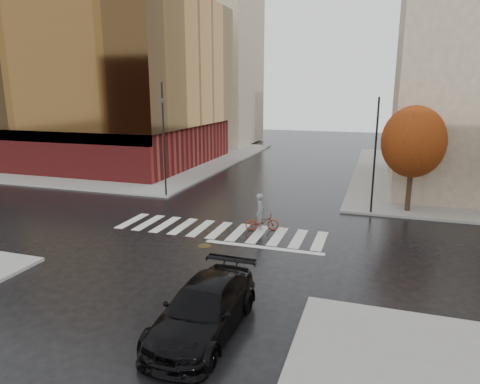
% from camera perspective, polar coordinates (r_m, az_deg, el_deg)
% --- Properties ---
extents(ground, '(120.00, 120.00, 0.00)m').
position_cam_1_polar(ground, '(23.24, -3.22, -5.48)').
color(ground, black).
rests_on(ground, ground).
extents(sidewalk_nw, '(30.00, 30.00, 0.15)m').
position_cam_1_polar(sidewalk_nw, '(51.16, -16.76, 4.56)').
color(sidewalk_nw, gray).
rests_on(sidewalk_nw, ground).
extents(crosswalk, '(12.00, 3.00, 0.01)m').
position_cam_1_polar(crosswalk, '(23.68, -2.78, -5.10)').
color(crosswalk, silver).
rests_on(crosswalk, ground).
extents(office_glass, '(27.00, 19.00, 16.00)m').
position_cam_1_polar(office_glass, '(48.79, -20.48, 13.56)').
color(office_glass, maroon).
rests_on(office_glass, sidewalk_nw).
extents(building_nw_far, '(14.00, 12.00, 20.00)m').
position_cam_1_polar(building_nw_far, '(62.33, -4.76, 15.88)').
color(building_nw_far, gray).
rests_on(building_nw_far, sidewalk_nw).
extents(tree_ne_a, '(3.80, 3.80, 6.50)m').
position_cam_1_polar(tree_ne_a, '(28.08, 22.12, 6.20)').
color(tree_ne_a, '#301D15').
rests_on(tree_ne_a, sidewalk_ne).
extents(sedan, '(2.31, 5.53, 1.60)m').
position_cam_1_polar(sedan, '(14.07, -4.87, -15.28)').
color(sedan, black).
rests_on(sedan, ground).
extents(cyclist, '(1.93, 1.21, 2.07)m').
position_cam_1_polar(cyclist, '(23.48, 2.87, -3.47)').
color(cyclist, maroon).
rests_on(cyclist, ground).
extents(traffic_light_nw, '(0.21, 0.18, 7.90)m').
position_cam_1_polar(traffic_light_nw, '(30.48, -10.15, 7.98)').
color(traffic_light_nw, black).
rests_on(traffic_light_nw, sidewalk_nw).
extents(traffic_light_ne, '(0.15, 0.18, 6.99)m').
position_cam_1_polar(traffic_light_ne, '(26.96, 17.61, 5.52)').
color(traffic_light_ne, black).
rests_on(traffic_light_ne, sidewalk_ne).
extents(fire_hydrant, '(0.23, 0.23, 0.65)m').
position_cam_1_polar(fire_hydrant, '(35.90, -11.78, 1.92)').
color(fire_hydrant, '#C6A70B').
rests_on(fire_hydrant, sidewalk_nw).
extents(manhole, '(0.83, 0.83, 0.01)m').
position_cam_1_polar(manhole, '(21.43, -4.75, -7.16)').
color(manhole, '#4C3F1B').
rests_on(manhole, ground).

